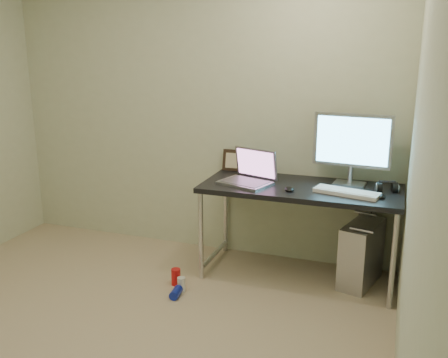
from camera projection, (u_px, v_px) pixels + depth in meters
floor at (91, 350)px, 3.04m from camera, size 3.50×3.50×0.00m
wall_back at (198, 110)px, 4.30m from camera, size 3.50×0.02×2.50m
wall_right at (418, 176)px, 2.15m from camera, size 0.02×3.50×2.50m
desk at (300, 196)px, 3.84m from camera, size 1.51×0.66×0.75m
tower_computer at (361, 254)px, 3.83m from camera, size 0.32×0.51×0.52m
cable_a at (359, 224)px, 4.02m from camera, size 0.01×0.16×0.69m
cable_b at (370, 228)px, 3.98m from camera, size 0.02×0.11×0.71m
can_red at (176, 277)px, 3.85m from camera, size 0.09×0.09×0.13m
can_white at (181, 284)px, 3.75m from camera, size 0.08×0.08×0.11m
can_blue at (176, 293)px, 3.66m from camera, size 0.08×0.13×0.07m
laptop at (249, 175)px, 3.90m from camera, size 0.45×0.41×0.26m
monitor at (352, 144)px, 3.77m from camera, size 0.59×0.19×0.55m
keyboard at (347, 192)px, 3.61m from camera, size 0.49×0.25×0.03m
mouse_right at (381, 195)px, 3.52m from camera, size 0.07×0.11×0.04m
mouse_left at (290, 188)px, 3.70m from camera, size 0.10×0.13×0.04m
headphones at (387, 188)px, 3.67m from camera, size 0.17×0.10×0.10m
picture_frame at (236, 160)px, 4.25m from camera, size 0.23×0.07×0.19m
webcam at (261, 163)px, 4.20m from camera, size 0.04×0.04×0.12m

